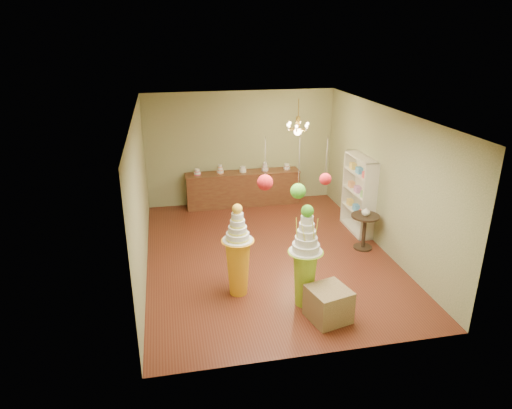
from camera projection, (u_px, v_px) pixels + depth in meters
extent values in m
plane|color=#592618|center=(267.00, 254.00, 9.68)|extent=(6.50, 6.50, 0.00)
plane|color=silver|center=(269.00, 112.00, 8.59)|extent=(6.50, 6.50, 0.00)
cube|color=gray|center=(241.00, 148.00, 12.10)|extent=(5.00, 0.04, 3.00)
cube|color=gray|center=(322.00, 264.00, 6.16)|extent=(5.00, 0.04, 3.00)
cube|color=gray|center=(140.00, 196.00, 8.67)|extent=(0.04, 6.50, 3.00)
cube|color=gray|center=(384.00, 180.00, 9.60)|extent=(0.04, 6.50, 3.00)
cone|color=#92BA29|center=(304.00, 278.00, 7.76)|extent=(0.50, 0.50, 1.00)
cylinder|color=silver|center=(306.00, 251.00, 7.58)|extent=(0.68, 0.68, 0.03)
cylinder|color=silver|center=(306.00, 247.00, 7.55)|extent=(0.55, 0.55, 0.12)
cylinder|color=silver|center=(306.00, 240.00, 7.50)|extent=(0.45, 0.45, 0.12)
cylinder|color=silver|center=(306.00, 234.00, 7.46)|extent=(0.37, 0.37, 0.12)
cylinder|color=silver|center=(307.00, 227.00, 7.41)|extent=(0.30, 0.30, 0.12)
cylinder|color=silver|center=(307.00, 220.00, 7.37)|extent=(0.25, 0.25, 0.12)
sphere|color=#439820|center=(307.00, 211.00, 7.31)|extent=(0.21, 0.21, 0.21)
cone|color=#F1A41B|center=(238.00, 267.00, 8.08)|extent=(0.48, 0.48, 1.04)
cylinder|color=silver|center=(238.00, 240.00, 7.89)|extent=(0.58, 0.58, 0.03)
cylinder|color=silver|center=(238.00, 236.00, 7.86)|extent=(0.44, 0.44, 0.12)
cylinder|color=silver|center=(238.00, 230.00, 7.82)|extent=(0.35, 0.35, 0.12)
cylinder|color=silver|center=(237.00, 223.00, 7.77)|extent=(0.28, 0.28, 0.12)
cylinder|color=silver|center=(237.00, 216.00, 7.73)|extent=(0.22, 0.22, 0.12)
sphere|color=gold|center=(237.00, 209.00, 7.68)|extent=(0.18, 0.18, 0.18)
cube|color=#8F764E|center=(328.00, 304.00, 7.44)|extent=(0.75, 0.75, 0.56)
cube|color=#59311C|center=(243.00, 189.00, 12.23)|extent=(3.00, 0.50, 0.90)
cube|color=#59311C|center=(243.00, 173.00, 12.06)|extent=(3.04, 0.54, 0.03)
cylinder|color=silver|center=(197.00, 172.00, 11.80)|extent=(0.18, 0.18, 0.16)
cylinder|color=silver|center=(220.00, 169.00, 11.90)|extent=(0.18, 0.18, 0.24)
cylinder|color=silver|center=(243.00, 169.00, 12.03)|extent=(0.18, 0.18, 0.16)
cylinder|color=silver|center=(265.00, 167.00, 12.12)|extent=(0.18, 0.18, 0.24)
cylinder|color=silver|center=(287.00, 167.00, 12.25)|extent=(0.18, 0.18, 0.16)
cube|color=beige|center=(365.00, 194.00, 10.54)|extent=(0.04, 1.20, 1.80)
cube|color=beige|center=(357.00, 210.00, 10.66)|extent=(0.30, 1.14, 0.03)
cube|color=beige|center=(358.00, 192.00, 10.49)|extent=(0.30, 1.14, 0.03)
cube|color=beige|center=(360.00, 174.00, 10.33)|extent=(0.30, 1.14, 0.03)
cylinder|color=black|center=(363.00, 247.00, 9.94)|extent=(0.49, 0.49, 0.04)
cylinder|color=black|center=(364.00, 232.00, 9.81)|extent=(0.10, 0.10, 0.75)
cylinder|color=black|center=(366.00, 216.00, 9.67)|extent=(0.74, 0.74, 0.04)
imported|color=beige|center=(366.00, 211.00, 9.63)|extent=(0.22, 0.22, 0.19)
cylinder|color=#40372E|center=(265.00, 160.00, 6.83)|extent=(0.01, 0.01, 0.72)
sphere|color=red|center=(265.00, 182.00, 6.96)|extent=(0.25, 0.25, 0.25)
cylinder|color=#40372E|center=(299.00, 163.00, 7.00)|extent=(0.01, 0.01, 0.91)
sphere|color=#439820|center=(298.00, 191.00, 7.16)|extent=(0.25, 0.25, 0.25)
cylinder|color=#40372E|center=(327.00, 158.00, 6.87)|extent=(0.01, 0.01, 0.68)
sphere|color=red|center=(325.00, 179.00, 6.99)|extent=(0.19, 0.19, 0.19)
cylinder|color=gold|center=(298.00, 110.00, 10.33)|extent=(0.02, 0.02, 0.50)
cylinder|color=gold|center=(298.00, 123.00, 10.44)|extent=(0.10, 0.10, 0.30)
sphere|color=#FFC58C|center=(298.00, 132.00, 10.52)|extent=(0.18, 0.18, 0.18)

